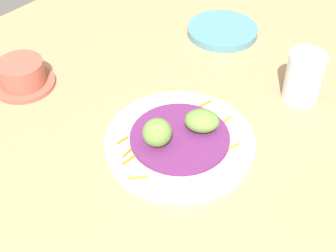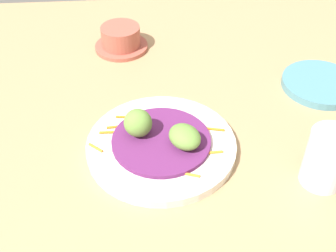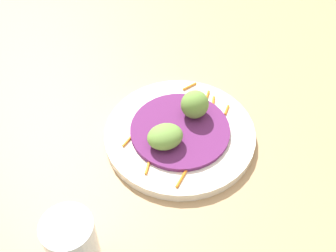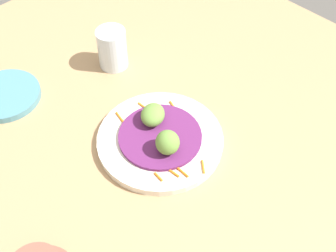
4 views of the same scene
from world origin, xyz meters
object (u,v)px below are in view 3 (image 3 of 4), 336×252
Objects in this scene: main_plate at (180,135)px; water_glass at (72,244)px; guac_scoop_left at (165,137)px; guac_scoop_center at (195,104)px.

water_glass is at bearing -109.44° from main_plate.
water_glass reaches higher than main_plate.
guac_scoop_left is 1.20× the size of guac_scoop_center.
main_plate is 24.54cm from water_glass.
water_glass is (-9.57, -26.35, -0.02)cm from guac_scoop_center.
main_plate is 5.28cm from guac_scoop_center.
water_glass is (-6.58, -19.41, 0.60)cm from guac_scoop_left.
guac_scoop_center reaches higher than guac_scoop_left.
main_plate is 5.24× the size of guac_scoop_center.
water_glass is at bearing -109.97° from guac_scoop_center.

